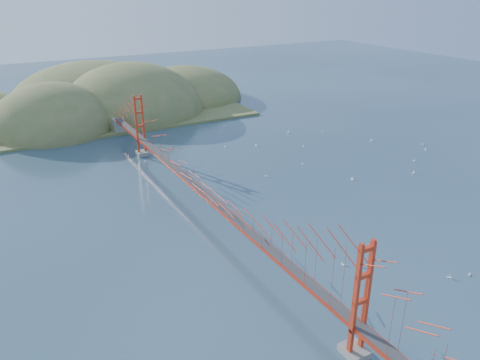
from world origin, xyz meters
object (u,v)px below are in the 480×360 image
sailboat_0 (359,266)px  bridge (208,172)px  sailboat_1 (266,176)px  sailboat_2 (413,173)px

sailboat_0 → bridge: bearing=117.1°
bridge → sailboat_1: bridge is taller
bridge → sailboat_1: (15.14, 8.95, -6.87)m
bridge → sailboat_2: size_ratio=142.27×
sailboat_0 → sailboat_2: (28.21, 17.31, 0.01)m
sailboat_2 → sailboat_0: bearing=-148.5°
bridge → sailboat_1: 18.88m
bridge → sailboat_0: 23.23m
sailboat_0 → sailboat_2: 33.10m
sailboat_0 → sailboat_1: bearing=80.1°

